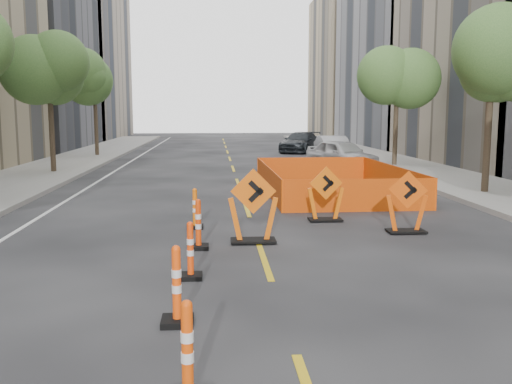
{
  "coord_description": "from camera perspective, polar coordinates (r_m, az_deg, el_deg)",
  "views": [
    {
      "loc": [
        -0.97,
        -6.95,
        2.91
      ],
      "look_at": [
        -0.03,
        5.76,
        1.1
      ],
      "focal_mm": 40.0,
      "sensor_mm": 36.0,
      "label": 1
    }
  ],
  "objects": [
    {
      "name": "safety_fence",
      "position": [
        20.55,
        7.52,
        1.24
      ],
      "size": [
        4.65,
        7.81,
        0.97
      ],
      "primitive_type": null,
      "rotation": [
        0.0,
        0.0,
        0.01
      ],
      "color": "#E0590B",
      "rests_on": "ground"
    },
    {
      "name": "chevron_sign_center",
      "position": [
        15.22,
        6.98,
        -0.19
      ],
      "size": [
        1.02,
        0.65,
        1.47
      ],
      "primitive_type": null,
      "rotation": [
        0.0,
        0.0,
        0.07
      ],
      "color": "#DF5C09",
      "rests_on": "ground"
    },
    {
      "name": "channelizer_6",
      "position": [
        14.29,
        -6.13,
        -1.63
      ],
      "size": [
        0.4,
        0.4,
        1.02
      ],
      "primitive_type": null,
      "color": "#E66009",
      "rests_on": "ground"
    },
    {
      "name": "tree_l_c",
      "position": [
        28.0,
        -20.0,
        10.92
      ],
      "size": [
        2.8,
        2.8,
        5.95
      ],
      "color": "#382B1E",
      "rests_on": "ground"
    },
    {
      "name": "bld_right_d",
      "position": [
        50.95,
        17.13,
        15.75
      ],
      "size": [
        12.0,
        18.0,
        20.0
      ],
      "primitive_type": "cube",
      "color": "gray",
      "rests_on": "ground"
    },
    {
      "name": "channelizer_4",
      "position": [
        10.05,
        -6.58,
        -5.8
      ],
      "size": [
        0.4,
        0.4,
        1.02
      ],
      "primitive_type": null,
      "color": "#F23D0A",
      "rests_on": "ground"
    },
    {
      "name": "tree_r_b",
      "position": [
        21.2,
        22.51,
        11.86
      ],
      "size": [
        2.8,
        2.8,
        5.95
      ],
      "color": "#382B1E",
      "rests_on": "ground"
    },
    {
      "name": "parked_car_mid",
      "position": [
        33.91,
        7.75,
        4.33
      ],
      "size": [
        1.63,
        4.45,
        1.46
      ],
      "primitive_type": "imported",
      "rotation": [
        0.0,
        0.0,
        0.02
      ],
      "color": "#96969B",
      "rests_on": "ground"
    },
    {
      "name": "channelizer_2",
      "position": [
        5.91,
        -6.88,
        -15.62
      ],
      "size": [
        0.43,
        0.43,
        1.08
      ],
      "primitive_type": null,
      "color": "#E34709",
      "rests_on": "ground"
    },
    {
      "name": "parked_car_far",
      "position": [
        40.74,
        4.45,
        4.99
      ],
      "size": [
        3.89,
        5.32,
        1.43
      ],
      "primitive_type": "imported",
      "rotation": [
        0.0,
        0.0,
        -0.43
      ],
      "color": "black",
      "rests_on": "ground"
    },
    {
      "name": "ground_plane",
      "position": [
        7.59,
        3.51,
        -14.47
      ],
      "size": [
        140.0,
        140.0,
        0.0
      ],
      "primitive_type": "plane",
      "color": "black"
    },
    {
      "name": "bld_right_e",
      "position": [
        68.15,
        11.33,
        12.23
      ],
      "size": [
        12.0,
        14.0,
        16.0
      ],
      "primitive_type": "cube",
      "color": "tan",
      "rests_on": "ground"
    },
    {
      "name": "sidewalk_right",
      "position": [
        21.59,
        23.3,
        -0.12
      ],
      "size": [
        4.0,
        90.0,
        0.15
      ],
      "primitive_type": "cube",
      "color": "gray",
      "rests_on": "ground"
    },
    {
      "name": "chevron_sign_right",
      "position": [
        14.1,
        14.87,
        -0.98
      ],
      "size": [
        1.16,
        0.96,
        1.51
      ],
      "primitive_type": null,
      "rotation": [
        0.0,
        0.0,
        -0.42
      ],
      "color": "#D94A09",
      "rests_on": "ground"
    },
    {
      "name": "parked_car_near",
      "position": [
        28.87,
        8.56,
        3.72
      ],
      "size": [
        3.44,
        4.78,
        1.51
      ],
      "primitive_type": "imported",
      "rotation": [
        0.0,
        0.0,
        0.42
      ],
      "color": "#AFAFB1",
      "rests_on": "ground"
    },
    {
      "name": "chevron_sign_left",
      "position": [
        12.6,
        -0.28,
        -1.4
      ],
      "size": [
        1.14,
        0.72,
        1.67
      ],
      "primitive_type": null,
      "rotation": [
        0.0,
        0.0,
        -0.05
      ],
      "color": "#DC5609",
      "rests_on": "ground"
    },
    {
      "name": "bld_left_e",
      "position": [
        64.96,
        -19.07,
        13.93
      ],
      "size": [
        12.0,
        20.0,
        20.0
      ],
      "primitive_type": "cube",
      "color": "gray",
      "rests_on": "ground"
    },
    {
      "name": "tree_r_c",
      "position": [
        30.47,
        13.94,
        10.9
      ],
      "size": [
        2.8,
        2.8,
        5.95
      ],
      "color": "#382B1E",
      "rests_on": "ground"
    },
    {
      "name": "channelizer_5",
      "position": [
        12.15,
        -5.79,
        -3.21
      ],
      "size": [
        0.42,
        0.42,
        1.08
      ],
      "primitive_type": null,
      "color": "red",
      "rests_on": "ground"
    },
    {
      "name": "channelizer_3",
      "position": [
        7.95,
        -7.94,
        -9.21
      ],
      "size": [
        0.44,
        0.44,
        1.11
      ],
      "primitive_type": null,
      "color": "#FF490A",
      "rests_on": "ground"
    },
    {
      "name": "bld_left_d",
      "position": [
        49.02,
        -23.88,
        12.21
      ],
      "size": [
        12.0,
        16.0,
        14.0
      ],
      "primitive_type": "cube",
      "color": "#4C4C51",
      "rests_on": "ground"
    },
    {
      "name": "tree_l_d",
      "position": [
        37.72,
        -15.85,
        10.25
      ],
      "size": [
        2.8,
        2.8,
        5.95
      ],
      "color": "#382B1E",
      "rests_on": "ground"
    }
  ]
}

